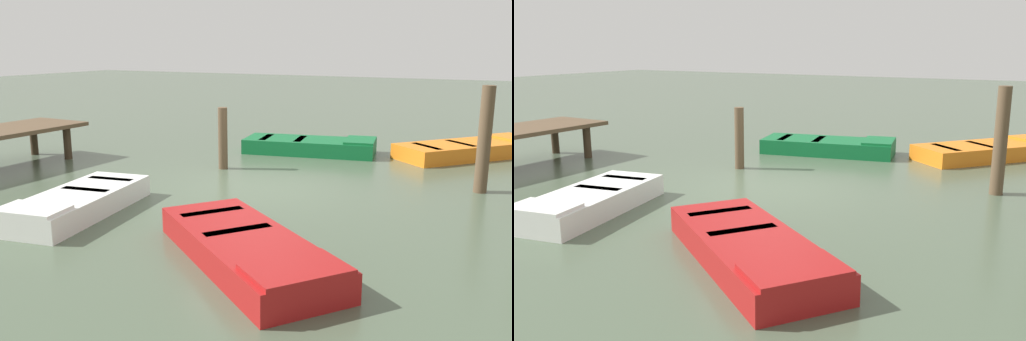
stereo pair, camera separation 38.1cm
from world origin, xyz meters
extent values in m
plane|color=#475642|center=(0.00, 0.00, 0.00)|extent=(80.00, 80.00, 0.00)
cylinder|color=#3C2E20|center=(0.34, 7.07, 0.42)|extent=(0.20, 0.20, 0.85)
cylinder|color=#3C2E20|center=(0.31, 5.78, 0.42)|extent=(0.20, 0.20, 0.85)
cube|color=#0F602D|center=(3.99, 0.37, 0.20)|extent=(2.03, 3.78, 0.40)
cube|color=orange|center=(3.99, 0.37, 0.34)|extent=(1.63, 3.19, 0.04)
cube|color=#0F602D|center=(4.26, -1.00, 0.43)|extent=(1.36, 1.01, 0.06)
cube|color=#B06E1E|center=(3.93, 0.63, 0.38)|extent=(1.08, 0.40, 0.04)
cube|color=#B06E1E|center=(3.74, 1.60, 0.38)|extent=(1.08, 0.40, 0.04)
cube|color=orange|center=(5.47, -3.68, 0.20)|extent=(4.04, 3.72, 0.40)
cube|color=black|center=(5.47, -3.68, 0.34)|extent=(3.37, 3.09, 0.04)
cube|color=black|center=(5.23, -3.48, 0.38)|extent=(0.85, 0.96, 0.04)
cube|color=black|center=(4.37, -2.74, 0.38)|extent=(0.85, 0.96, 0.04)
cube|color=silver|center=(-3.21, 1.95, 0.20)|extent=(3.27, 1.73, 0.40)
cube|color=#334772|center=(-3.21, 1.95, 0.34)|extent=(2.76, 1.39, 0.04)
cube|color=silver|center=(-4.40, 1.74, 0.43)|extent=(0.86, 1.19, 0.06)
cube|color=navy|center=(-2.98, 1.99, 0.38)|extent=(0.36, 0.97, 0.04)
cube|color=navy|center=(-2.14, 2.13, 0.38)|extent=(0.36, 0.97, 0.04)
cube|color=maroon|center=(-3.84, -1.82, 0.20)|extent=(3.20, 3.66, 0.40)
cube|color=black|center=(-3.84, -1.82, 0.34)|extent=(2.65, 3.06, 0.04)
cube|color=maroon|center=(-4.68, -2.93, 0.43)|extent=(1.43, 1.34, 0.06)
cube|color=black|center=(-3.68, -1.60, 0.38)|extent=(0.95, 0.78, 0.04)
cube|color=black|center=(-3.09, -0.81, 0.38)|extent=(0.95, 0.78, 0.04)
cylinder|color=brown|center=(1.70, -4.33, 1.10)|extent=(0.26, 0.26, 2.19)
cylinder|color=brown|center=(1.18, 1.51, 0.75)|extent=(0.23, 0.23, 1.50)
camera|label=1|loc=(-10.27, -5.29, 3.00)|focal=38.95mm
camera|label=2|loc=(-10.09, -5.63, 3.00)|focal=38.95mm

